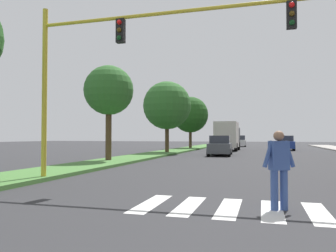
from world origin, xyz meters
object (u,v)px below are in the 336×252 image
at_px(tree_far, 167,106).
at_px(sedan_far_horizon, 240,141).
at_px(tree_mid, 109,91).
at_px(pedestrian_performer, 279,166).
at_px(tree_distant, 190,115).
at_px(truck_box_delivery, 227,136).
at_px(traffic_light_gantry, 121,52).
at_px(sedan_midblock, 220,146).
at_px(sedan_distant, 286,143).

relative_size(tree_far, sedan_far_horizon, 1.50).
relative_size(tree_mid, pedestrian_performer, 3.38).
xyz_separation_m(tree_distant, sedan_far_horizon, (5.30, 11.40, -3.47)).
xyz_separation_m(sedan_far_horizon, truck_box_delivery, (-0.37, -14.97, 0.85)).
bearing_deg(traffic_light_gantry, sedan_midblock, 86.15).
bearing_deg(traffic_light_gantry, tree_distant, 97.68).
height_order(pedestrian_performer, sedan_distant, pedestrian_performer).
bearing_deg(tree_distant, tree_far, -88.81).
relative_size(sedan_midblock, sedan_distant, 1.03).
bearing_deg(sedan_far_horizon, truck_box_delivery, -91.43).
height_order(tree_distant, traffic_light_gantry, tree_distant).
relative_size(tree_mid, sedan_far_horizon, 1.33).
distance_m(tree_far, truck_box_delivery, 9.50).
distance_m(pedestrian_performer, sedan_distant, 32.75).
distance_m(pedestrian_performer, truck_box_delivery, 29.81).
relative_size(tree_far, tree_distant, 1.02).
height_order(tree_mid, sedan_midblock, tree_mid).
bearing_deg(sedan_far_horizon, tree_far, -102.55).
xyz_separation_m(tree_distant, sedan_midblock, (5.27, -13.05, -3.50)).
height_order(sedan_distant, sedan_far_horizon, sedan_far_horizon).
height_order(tree_mid, tree_distant, tree_distant).
distance_m(traffic_light_gantry, sedan_distant, 31.01).
relative_size(pedestrian_performer, truck_box_delivery, 0.27).
bearing_deg(tree_mid, sedan_distant, 62.13).
relative_size(tree_far, sedan_distant, 1.45).
relative_size(tree_mid, sedan_midblock, 1.25).
height_order(tree_distant, sedan_midblock, tree_distant).
distance_m(tree_far, sedan_far_horizon, 23.59).
distance_m(pedestrian_performer, sedan_midblock, 20.38).
height_order(sedan_far_horizon, truck_box_delivery, truck_box_delivery).
xyz_separation_m(sedan_midblock, truck_box_delivery, (-0.34, 9.48, 0.88)).
relative_size(tree_mid, truck_box_delivery, 0.92).
relative_size(traffic_light_gantry, pedestrian_performer, 5.86).
relative_size(sedan_midblock, truck_box_delivery, 0.74).
height_order(tree_far, sedan_midblock, tree_far).
distance_m(tree_distant, sedan_far_horizon, 13.04).
distance_m(tree_mid, sedan_distant, 24.93).
xyz_separation_m(pedestrian_performer, truck_box_delivery, (-4.03, 29.53, 0.70)).
bearing_deg(pedestrian_performer, sedan_midblock, 100.41).
distance_m(traffic_light_gantry, sedan_midblock, 17.76).
bearing_deg(sedan_distant, sedan_far_horizon, 116.58).
bearing_deg(sedan_distant, pedestrian_performer, -93.97).
bearing_deg(sedan_distant, truck_box_delivery, -153.51).
height_order(pedestrian_performer, sedan_midblock, pedestrian_performer).
xyz_separation_m(sedan_distant, sedan_far_horizon, (-5.92, 11.83, 0.02)).
bearing_deg(truck_box_delivery, sedan_midblock, -87.92).
xyz_separation_m(tree_mid, traffic_light_gantry, (4.41, -8.15, 0.08)).
bearing_deg(tree_far, sedan_far_horizon, 77.45).
xyz_separation_m(tree_mid, sedan_far_horizon, (5.61, 33.65, -3.54)).
distance_m(tree_far, sedan_midblock, 6.43).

